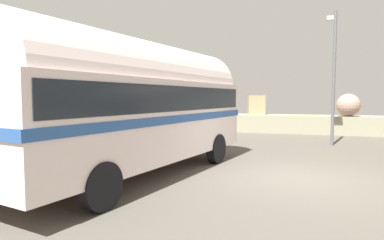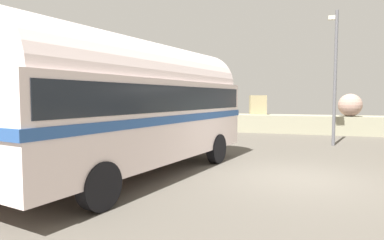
% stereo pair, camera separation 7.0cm
% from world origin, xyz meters
% --- Properties ---
extents(ground, '(32.00, 26.00, 0.02)m').
position_xyz_m(ground, '(0.00, 0.00, 0.01)').
color(ground, '#524D44').
extents(breakwater, '(31.36, 2.26, 2.39)m').
position_xyz_m(breakwater, '(-0.08, 11.78, 0.68)').
color(breakwater, gray).
rests_on(breakwater, ground).
extents(vintage_coach, '(4.15, 8.90, 3.70)m').
position_xyz_m(vintage_coach, '(-4.09, -0.96, 2.05)').
color(vintage_coach, black).
rests_on(vintage_coach, ground).
extents(second_coach, '(5.30, 8.87, 3.70)m').
position_xyz_m(second_coach, '(-8.12, -1.15, 2.05)').
color(second_coach, black).
rests_on(second_coach, ground).
extents(lamp_post, '(0.44, 1.18, 5.99)m').
position_xyz_m(lamp_post, '(1.62, 6.90, 3.40)').
color(lamp_post, '#5B5B60').
rests_on(lamp_post, ground).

